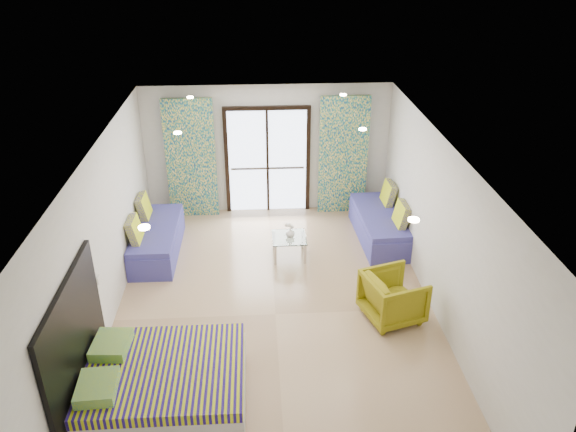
{
  "coord_description": "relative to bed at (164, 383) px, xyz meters",
  "views": [
    {
      "loc": [
        -0.24,
        -7.13,
        5.39
      ],
      "look_at": [
        0.27,
        1.13,
        1.15
      ],
      "focal_mm": 35.0,
      "sensor_mm": 36.0,
      "label": 1
    }
  ],
  "objects": [
    {
      "name": "vase",
      "position": [
        1.82,
        3.45,
        0.2
      ],
      "size": [
        0.2,
        0.2,
        0.16
      ],
      "primitive_type": "imported",
      "rotation": [
        0.0,
        0.0,
        -0.21
      ],
      "color": "white",
      "rests_on": "coffee_table"
    },
    {
      "name": "downlight_b",
      "position": [
        2.88,
        -0.29,
        2.38
      ],
      "size": [
        0.12,
        0.12,
        0.02
      ],
      "primitive_type": "cylinder",
      "color": "#FFE0B2",
      "rests_on": "ceiling"
    },
    {
      "name": "ceiling",
      "position": [
        1.48,
        1.71,
        2.41
      ],
      "size": [
        5.0,
        7.5,
        0.01
      ],
      "primitive_type": null,
      "color": "silver",
      "rests_on": "ground"
    },
    {
      "name": "bed",
      "position": [
        0.0,
        0.0,
        0.0
      ],
      "size": [
        1.99,
        1.62,
        0.69
      ],
      "color": "silver",
      "rests_on": "floor"
    },
    {
      "name": "wall_left",
      "position": [
        -1.02,
        1.71,
        1.06
      ],
      "size": [
        0.01,
        7.5,
        2.7
      ],
      "primitive_type": null,
      "color": "silver",
      "rests_on": "ground"
    },
    {
      "name": "curtain_left",
      "position": [
        -0.07,
        5.28,
        0.96
      ],
      "size": [
        1.0,
        0.1,
        2.5
      ],
      "primitive_type": "cube",
      "color": "silver",
      "rests_on": "floor"
    },
    {
      "name": "floor",
      "position": [
        1.48,
        1.71,
        -0.29
      ],
      "size": [
        5.0,
        7.5,
        0.01
      ],
      "primitive_type": null,
      "color": "#97795A",
      "rests_on": "ground"
    },
    {
      "name": "downlight_d",
      "position": [
        2.88,
        2.71,
        2.38
      ],
      "size": [
        0.12,
        0.12,
        0.02
      ],
      "primitive_type": "cylinder",
      "color": "#FFE0B2",
      "rests_on": "ceiling"
    },
    {
      "name": "wall_back",
      "position": [
        1.48,
        5.46,
        1.06
      ],
      "size": [
        5.0,
        0.01,
        2.7
      ],
      "primitive_type": null,
      "color": "silver",
      "rests_on": "ground"
    },
    {
      "name": "switch_plate",
      "position": [
        -0.99,
        1.25,
        0.76
      ],
      "size": [
        0.02,
        0.1,
        0.1
      ],
      "primitive_type": "cube",
      "color": "silver",
      "rests_on": "wall_left"
    },
    {
      "name": "downlight_f",
      "position": [
        2.88,
        4.71,
        2.38
      ],
      "size": [
        0.12,
        0.12,
        0.02
      ],
      "primitive_type": "cylinder",
      "color": "#FFE0B2",
      "rests_on": "ceiling"
    },
    {
      "name": "daybed_right",
      "position": [
        3.59,
        4.01,
        0.02
      ],
      "size": [
        0.85,
        2.0,
        0.97
      ],
      "rotation": [
        0.0,
        0.0,
        0.04
      ],
      "color": "#3E3C8F",
      "rests_on": "floor"
    },
    {
      "name": "coffee_table",
      "position": [
        1.8,
        3.45,
        0.08
      ],
      "size": [
        0.62,
        0.62,
        0.71
      ],
      "rotation": [
        0.0,
        0.0,
        0.01
      ],
      "color": "silver",
      "rests_on": "floor"
    },
    {
      "name": "curtain_right",
      "position": [
        3.03,
        5.28,
        0.96
      ],
      "size": [
        1.0,
        0.1,
        2.5
      ],
      "primitive_type": "cube",
      "color": "silver",
      "rests_on": "floor"
    },
    {
      "name": "downlight_a",
      "position": [
        0.08,
        -0.29,
        2.38
      ],
      "size": [
        0.12,
        0.12,
        0.02
      ],
      "primitive_type": "cylinder",
      "color": "#FFE0B2",
      "rests_on": "ceiling"
    },
    {
      "name": "downlight_c",
      "position": [
        0.08,
        2.71,
        2.38
      ],
      "size": [
        0.12,
        0.12,
        0.02
      ],
      "primitive_type": "cylinder",
      "color": "#FFE0B2",
      "rests_on": "ceiling"
    },
    {
      "name": "balcony_rail",
      "position": [
        1.48,
        5.44,
        0.66
      ],
      "size": [
        1.52,
        0.03,
        0.04
      ],
      "primitive_type": "cube",
      "color": "#595451",
      "rests_on": "balcony_door"
    },
    {
      "name": "armchair",
      "position": [
        3.27,
        1.53,
        0.13
      ],
      "size": [
        0.97,
        1.01,
        0.84
      ],
      "primitive_type": "imported",
      "rotation": [
        0.0,
        0.0,
        1.87
      ],
      "color": "olive",
      "rests_on": "floor"
    },
    {
      "name": "wall_right",
      "position": [
        3.98,
        1.71,
        1.06
      ],
      "size": [
        0.01,
        7.5,
        2.7
      ],
      "primitive_type": null,
      "color": "silver",
      "rests_on": "ground"
    },
    {
      "name": "headboard",
      "position": [
        -0.98,
        0.0,
        0.76
      ],
      "size": [
        0.06,
        2.1,
        1.5
      ],
      "primitive_type": "cube",
      "color": "black",
      "rests_on": "floor"
    },
    {
      "name": "balcony_door",
      "position": [
        1.48,
        5.43,
        0.97
      ],
      "size": [
        1.76,
        0.08,
        2.28
      ],
      "color": "black",
      "rests_on": "floor"
    },
    {
      "name": "daybed_left",
      "position": [
        -0.64,
        3.72,
        0.02
      ],
      "size": [
        0.78,
        1.97,
        0.97
      ],
      "rotation": [
        0.0,
        0.0,
        -0.01
      ],
      "color": "#3E3C8F",
      "rests_on": "floor"
    },
    {
      "name": "downlight_e",
      "position": [
        0.08,
        4.71,
        2.38
      ],
      "size": [
        0.12,
        0.12,
        0.02
      ],
      "primitive_type": "cylinder",
      "color": "#FFE0B2",
      "rests_on": "ceiling"
    }
  ]
}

